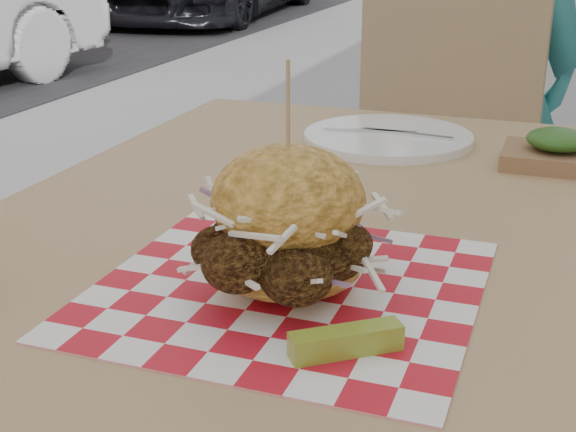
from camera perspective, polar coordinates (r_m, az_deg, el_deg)
name	(u,v)px	position (r m, az deg, el deg)	size (l,w,h in m)	color
diner	(464,53)	(2.04, 12.43, 11.24)	(0.57, 0.37, 1.56)	teal
patio_table	(312,284)	(0.98, 1.70, -4.82)	(0.80, 1.20, 0.75)	tan
patio_chair	(440,170)	(1.85, 10.72, 3.27)	(0.45, 0.46, 0.95)	tan
paper_liner	(288,287)	(0.78, 0.00, -5.10)	(0.36, 0.36, 0.00)	red
sandwich	(288,228)	(0.76, 0.00, -0.86)	(0.19, 0.19, 0.22)	gold
pickle_spear	(346,341)	(0.66, 4.15, -8.87)	(0.10, 0.02, 0.02)	#9BA22F
place_setting	(388,137)	(1.30, 7.12, 5.56)	(0.27, 0.27, 0.02)	white
kraft_tray	(557,151)	(1.22, 18.57, 4.39)	(0.15, 0.12, 0.06)	brown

